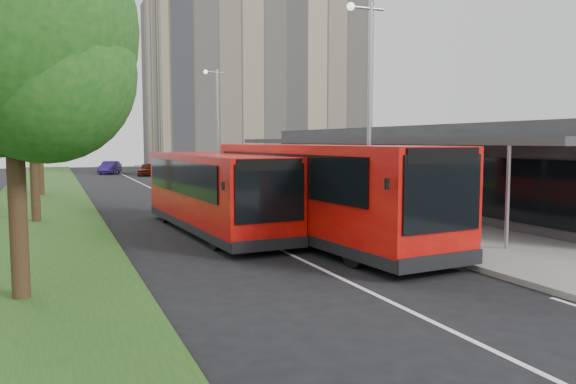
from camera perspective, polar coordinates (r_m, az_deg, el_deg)
name	(u,v)px	position (r m, az deg, el deg)	size (l,w,h in m)	color
ground	(282,250)	(17.08, -0.63, -5.95)	(120.00, 120.00, 0.00)	black
pavement	(252,189)	(37.73, -3.63, 0.28)	(5.00, 80.00, 0.15)	slate
grass_verge	(41,197)	(35.68, -23.77, -0.47)	(5.00, 80.00, 0.10)	#244716
lane_centre_line	(179,201)	(31.34, -11.02, -0.93)	(0.12, 70.00, 0.01)	silver
kerb_dashes	(218,193)	(35.99, -7.17, -0.10)	(0.12, 56.00, 0.01)	silver
office_block	(255,88)	(61.27, -3.35, 10.53)	(22.00, 12.00, 18.00)	gray
station_building	(421,166)	(29.15, 13.37, 2.58)	(7.70, 26.00, 4.00)	#2A2A2D
tree_near	(10,46)	(12.73, -26.40, 13.13)	(4.99, 4.99, 8.02)	#302213
tree_mid	(31,83)	(24.69, -24.69, 10.04)	(5.38, 5.38, 8.65)	#302213
tree_far	(38,109)	(36.63, -24.06, 7.71)	(5.00, 5.00, 8.04)	#302213
lamp_post_near	(367,101)	(20.44, 8.08, 9.12)	(1.44, 0.28, 8.00)	#989CA0
lamp_post_far	(216,120)	(38.97, -7.28, 7.24)	(1.44, 0.28, 8.00)	#989CA0
bus_main	(321,193)	(18.27, 3.37, -0.07)	(3.82, 11.41, 3.18)	red
bus_second	(214,192)	(20.40, -7.53, -0.05)	(3.10, 10.14, 2.83)	red
litter_bin	(318,196)	(27.53, 3.06, -0.41)	(0.52, 0.52, 0.93)	#372316
bollard	(255,182)	(35.40, -3.35, 1.01)	(0.18, 0.18, 1.14)	yellow
car_near	(147,169)	(55.34, -14.15, 2.26)	(1.44, 3.58, 1.22)	#55160C
car_far	(110,167)	(59.51, -17.64, 2.39)	(1.36, 3.89, 1.28)	navy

